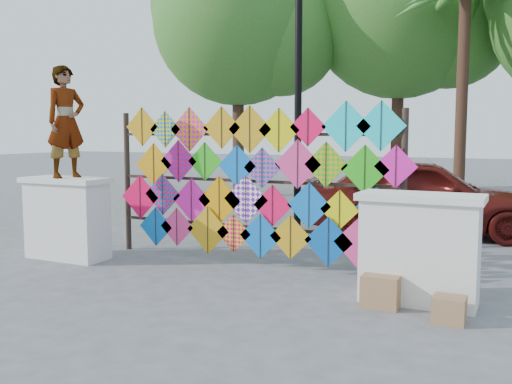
% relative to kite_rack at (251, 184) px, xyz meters
% --- Properties ---
extents(ground, '(80.00, 80.00, 0.00)m').
position_rel_kite_rack_xyz_m(ground, '(-0.07, -0.72, -1.22)').
color(ground, gray).
rests_on(ground, ground).
extents(parapet_left, '(1.40, 0.65, 1.28)m').
position_rel_kite_rack_xyz_m(parapet_left, '(-2.77, -0.92, -0.57)').
color(parapet_left, white).
rests_on(parapet_left, ground).
extents(parapet_right, '(1.40, 0.65, 1.28)m').
position_rel_kite_rack_xyz_m(parapet_right, '(2.63, -0.92, -0.57)').
color(parapet_right, white).
rests_on(parapet_right, ground).
extents(kite_rack, '(4.91, 0.24, 2.41)m').
position_rel_kite_rack_xyz_m(kite_rack, '(0.00, 0.00, 0.00)').
color(kite_rack, black).
rests_on(kite_rack, ground).
extents(tree_west, '(5.85, 5.20, 8.01)m').
position_rel_kite_rack_xyz_m(tree_west, '(-4.47, 8.31, 4.16)').
color(tree_west, '#462A1E').
rests_on(tree_west, ground).
extents(tree_mid, '(6.30, 5.60, 8.61)m').
position_rel_kite_rack_xyz_m(tree_mid, '(0.04, 10.31, 4.55)').
color(tree_mid, '#462A1E').
rests_on(tree_mid, ground).
extents(palm_tree, '(3.62, 3.62, 5.83)m').
position_rel_kite_rack_xyz_m(palm_tree, '(2.13, 7.28, 3.73)').
color(palm_tree, '#462A1E').
rests_on(palm_tree, ground).
extents(vendor_woman, '(0.57, 0.72, 1.72)m').
position_rel_kite_rack_xyz_m(vendor_woman, '(-2.73, -0.92, 0.92)').
color(vendor_woman, '#99999E').
rests_on(vendor_woman, parapet_left).
extents(sedan, '(4.71, 2.67, 1.51)m').
position_rel_kite_rack_xyz_m(sedan, '(1.85, 3.65, -0.46)').
color(sedan, '#5A130F').
rests_on(sedan, ground).
extents(lamppost, '(0.28, 0.28, 4.46)m').
position_rel_kite_rack_xyz_m(lamppost, '(0.23, 1.28, 1.47)').
color(lamppost, black).
rests_on(lamppost, ground).
extents(cardboard_box_near, '(0.42, 0.37, 0.37)m').
position_rel_kite_rack_xyz_m(cardboard_box_near, '(2.28, -1.25, -1.03)').
color(cardboard_box_near, '#AB7D53').
rests_on(cardboard_box_near, ground).
extents(cardboard_box_far, '(0.33, 0.30, 0.27)m').
position_rel_kite_rack_xyz_m(cardboard_box_far, '(3.05, -1.49, -1.08)').
color(cardboard_box_far, '#AB7D53').
rests_on(cardboard_box_far, ground).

